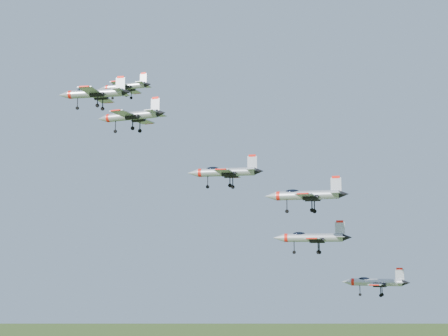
# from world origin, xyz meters

# --- Properties ---
(jet_lead) EXTENTS (11.68, 9.74, 3.12)m
(jet_lead) POSITION_xyz_m (-15.60, 8.07, 141.76)
(jet_lead) COLOR #A6ABB2
(jet_left_high) EXTENTS (13.74, 11.56, 3.69)m
(jet_left_high) POSITION_xyz_m (-9.63, -4.49, 132.72)
(jet_left_high) COLOR #A6ABB2
(jet_right_high) EXTENTS (11.71, 9.62, 3.14)m
(jet_right_high) POSITION_xyz_m (-9.93, -20.07, 132.74)
(jet_right_high) COLOR #A6ABB2
(jet_left_low) EXTENTS (14.00, 11.50, 3.75)m
(jet_left_low) POSITION_xyz_m (6.05, 1.70, 123.14)
(jet_left_low) COLOR #A6ABB2
(jet_right_low) EXTENTS (13.49, 11.21, 3.60)m
(jet_right_low) POSITION_xyz_m (21.00, -8.29, 117.76)
(jet_right_low) COLOR #A6ABB2
(jet_trail) EXTENTS (12.91, 10.63, 3.46)m
(jet_trail) POSITION_xyz_m (21.55, -3.43, 111.24)
(jet_trail) COLOR #A6ABB2
(jet_extra) EXTENTS (12.09, 10.13, 3.24)m
(jet_extra) POSITION_xyz_m (31.94, 9.41, 103.61)
(jet_extra) COLOR #A6ABB2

